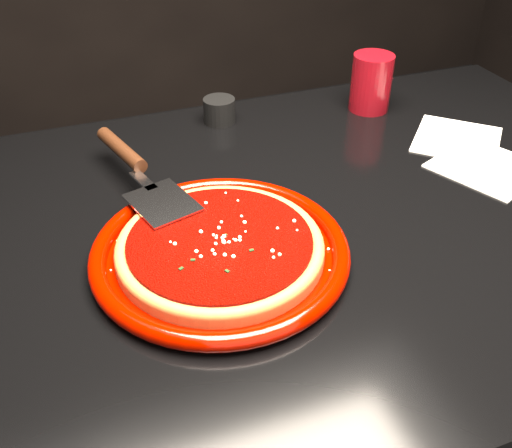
{
  "coord_description": "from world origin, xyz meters",
  "views": [
    {
      "loc": [
        -0.31,
        -0.6,
        1.22
      ],
      "look_at": [
        -0.09,
        -0.02,
        0.77
      ],
      "focal_mm": 40.0,
      "sensor_mm": 36.0,
      "label": 1
    }
  ],
  "objects_px": {
    "plate": "(220,251)",
    "cup": "(371,83)",
    "table": "(299,379)",
    "ramekin": "(219,110)",
    "pizza_server": "(141,171)"
  },
  "relations": [
    {
      "from": "pizza_server",
      "to": "ramekin",
      "type": "height_order",
      "value": "pizza_server"
    },
    {
      "from": "table",
      "to": "pizza_server",
      "type": "bearing_deg",
      "value": 149.2
    },
    {
      "from": "cup",
      "to": "ramekin",
      "type": "bearing_deg",
      "value": 170.73
    },
    {
      "from": "cup",
      "to": "ramekin",
      "type": "relative_size",
      "value": 1.82
    },
    {
      "from": "table",
      "to": "cup",
      "type": "bearing_deg",
      "value": 48.04
    },
    {
      "from": "plate",
      "to": "pizza_server",
      "type": "height_order",
      "value": "pizza_server"
    },
    {
      "from": "table",
      "to": "ramekin",
      "type": "relative_size",
      "value": 20.56
    },
    {
      "from": "plate",
      "to": "pizza_server",
      "type": "distance_m",
      "value": 0.2
    },
    {
      "from": "table",
      "to": "plate",
      "type": "relative_size",
      "value": 3.6
    },
    {
      "from": "table",
      "to": "cup",
      "type": "xyz_separation_m",
      "value": [
        0.25,
        0.28,
        0.43
      ]
    },
    {
      "from": "plate",
      "to": "pizza_server",
      "type": "bearing_deg",
      "value": 109.04
    },
    {
      "from": "plate",
      "to": "cup",
      "type": "bearing_deg",
      "value": 39.61
    },
    {
      "from": "plate",
      "to": "table",
      "type": "bearing_deg",
      "value": 19.72
    },
    {
      "from": "ramekin",
      "to": "cup",
      "type": "bearing_deg",
      "value": -9.27
    },
    {
      "from": "table",
      "to": "plate",
      "type": "bearing_deg",
      "value": -160.28
    }
  ]
}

